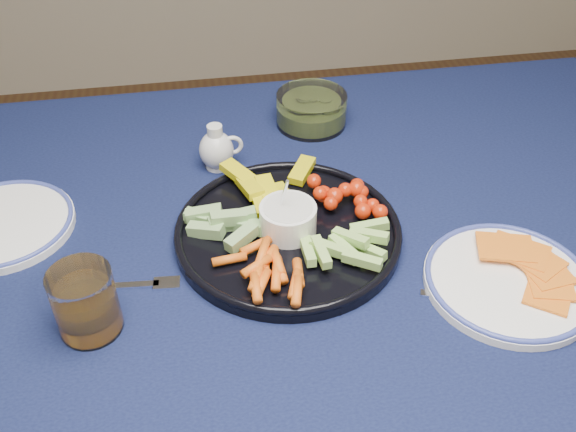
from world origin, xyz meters
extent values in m
cylinder|color=#512B1B|center=(0.72, 0.42, 0.35)|extent=(0.07, 0.07, 0.70)
cube|color=#512B1B|center=(0.00, 0.00, 0.72)|extent=(1.60, 1.00, 0.04)
cube|color=black|center=(0.00, 0.00, 0.74)|extent=(1.66, 1.06, 0.01)
cube|color=black|center=(0.00, 0.53, 0.60)|extent=(1.66, 0.01, 0.30)
cylinder|color=black|center=(0.08, 0.03, 0.75)|extent=(0.35, 0.35, 0.02)
torus|color=black|center=(0.08, 0.03, 0.77)|extent=(0.35, 0.35, 0.01)
cylinder|color=white|center=(0.08, 0.03, 0.78)|extent=(0.09, 0.09, 0.05)
cylinder|color=silver|center=(0.08, 0.03, 0.80)|extent=(0.08, 0.08, 0.01)
cylinder|color=silver|center=(-0.01, 0.24, 0.75)|extent=(0.04, 0.04, 0.01)
ellipsoid|color=silver|center=(-0.01, 0.24, 0.78)|extent=(0.06, 0.06, 0.07)
cylinder|color=silver|center=(-0.01, 0.24, 0.82)|extent=(0.03, 0.03, 0.03)
torus|color=silver|center=(0.01, 0.24, 0.79)|extent=(0.04, 0.01, 0.04)
torus|color=#3946A0|center=(-0.01, 0.24, 0.80)|extent=(0.03, 0.03, 0.00)
cylinder|color=silver|center=(0.18, 0.35, 0.78)|extent=(0.14, 0.14, 0.06)
cylinder|color=#4E5E1B|center=(0.18, 0.35, 0.77)|extent=(0.11, 0.11, 0.03)
cylinder|color=white|center=(0.37, -0.12, 0.75)|extent=(0.24, 0.24, 0.01)
torus|color=#3946A0|center=(0.37, -0.12, 0.76)|extent=(0.24, 0.24, 0.01)
cylinder|color=silver|center=(-0.21, -0.10, 0.79)|extent=(0.08, 0.08, 0.10)
cylinder|color=orange|center=(-0.21, -0.10, 0.77)|extent=(0.07, 0.07, 0.05)
cube|color=white|center=(-0.20, -0.03, 0.75)|extent=(0.15, 0.02, 0.00)
cube|color=white|center=(-0.11, -0.04, 0.75)|extent=(0.04, 0.03, 0.00)
cube|color=white|center=(0.31, -0.15, 0.75)|extent=(0.15, 0.07, 0.00)
cube|color=white|center=(0.40, -0.18, 0.75)|extent=(0.05, 0.04, 0.00)
cylinder|color=white|center=(-0.36, 0.12, 0.75)|extent=(0.22, 0.22, 0.01)
torus|color=#3946A0|center=(-0.36, 0.12, 0.76)|extent=(0.22, 0.22, 0.01)
camera|label=1|loc=(-0.05, -0.70, 1.41)|focal=40.00mm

